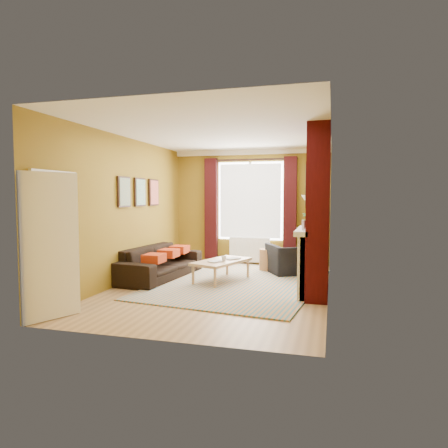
{
  "coord_description": "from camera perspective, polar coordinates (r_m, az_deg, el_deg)",
  "views": [
    {
      "loc": [
        1.94,
        -6.9,
        1.67
      ],
      "look_at": [
        0.0,
        0.25,
        1.15
      ],
      "focal_mm": 32.0,
      "sensor_mm": 36.0,
      "label": 1
    }
  ],
  "objects": [
    {
      "name": "wicker_stool",
      "position": [
        8.99,
        6.32,
        -5.13
      ],
      "size": [
        0.41,
        0.41,
        0.49
      ],
      "rotation": [
        0.0,
        0.0,
        -0.04
      ],
      "color": "#996B42",
      "rests_on": "ground"
    },
    {
      "name": "mug",
      "position": [
        7.68,
        -0.02,
        -4.96
      ],
      "size": [
        0.13,
        0.13,
        0.1
      ],
      "primitive_type": "imported",
      "rotation": [
        0.0,
        0.0,
        -0.28
      ],
      "color": "#999999",
      "rests_on": "coffee_table"
    },
    {
      "name": "book_a",
      "position": [
        7.65,
        -1.77,
        -5.29
      ],
      "size": [
        0.28,
        0.31,
        0.02
      ],
      "primitive_type": "imported",
      "rotation": [
        0.0,
        0.0,
        -0.49
      ],
      "color": "#999999",
      "rests_on": "coffee_table"
    },
    {
      "name": "book_b",
      "position": [
        8.03,
        0.68,
        -4.84
      ],
      "size": [
        0.36,
        0.38,
        0.02
      ],
      "primitive_type": "imported",
      "rotation": [
        0.0,
        0.0,
        -0.64
      ],
      "color": "#999999",
      "rests_on": "coffee_table"
    },
    {
      "name": "armchair",
      "position": [
        8.68,
        9.84,
        -4.99
      ],
      "size": [
        1.28,
        1.23,
        0.64
      ],
      "primitive_type": "imported",
      "rotation": [
        0.0,
        0.0,
        3.65
      ],
      "color": "black",
      "rests_on": "ground"
    },
    {
      "name": "striped_rug",
      "position": [
        7.73,
        2.3,
        -8.38
      ],
      "size": [
        3.32,
        4.27,
        0.02
      ],
      "rotation": [
        0.0,
        0.0,
        -0.13
      ],
      "color": "teal",
      "rests_on": "ground"
    },
    {
      "name": "coffee_table",
      "position": [
        7.8,
        -0.34,
        -5.52
      ],
      "size": [
        1.02,
        1.41,
        0.42
      ],
      "rotation": [
        0.0,
        0.0,
        -0.34
      ],
      "color": "tan",
      "rests_on": "ground"
    },
    {
      "name": "sofa",
      "position": [
        8.25,
        -9.12,
        -5.43
      ],
      "size": [
        1.09,
        2.3,
        0.65
      ],
      "primitive_type": "imported",
      "rotation": [
        0.0,
        0.0,
        1.47
      ],
      "color": "black",
      "rests_on": "ground"
    },
    {
      "name": "room_walls",
      "position": [
        7.31,
        4.81,
        1.73
      ],
      "size": [
        3.82,
        5.54,
        2.83
      ],
      "color": "olive",
      "rests_on": "ground"
    },
    {
      "name": "floor_lamp",
      "position": [
        9.3,
        11.7,
        1.88
      ],
      "size": [
        0.33,
        0.33,
        1.7
      ],
      "rotation": [
        0.0,
        0.0,
        0.39
      ],
      "color": "black",
      "rests_on": "ground"
    },
    {
      "name": "ground",
      "position": [
        7.36,
        -0.52,
        -9.09
      ],
      "size": [
        5.5,
        5.5,
        0.0
      ],
      "primitive_type": "plane",
      "color": "#997145",
      "rests_on": "ground"
    },
    {
      "name": "tv_remote",
      "position": [
        7.93,
        0.52,
        -4.96
      ],
      "size": [
        0.05,
        0.16,
        0.02
      ],
      "rotation": [
        0.0,
        0.0,
        -0.02
      ],
      "color": "#242427",
      "rests_on": "coffee_table"
    }
  ]
}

